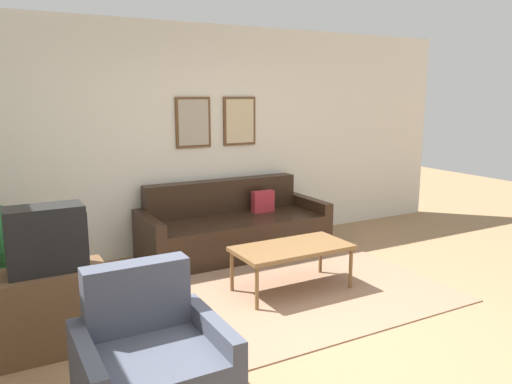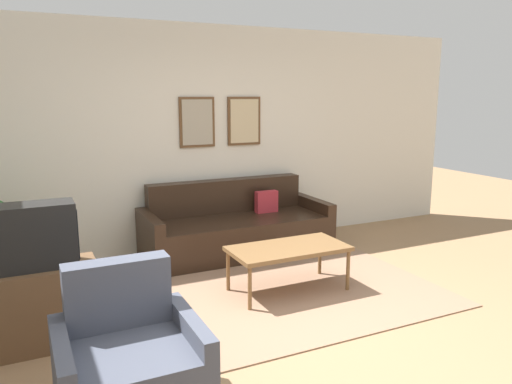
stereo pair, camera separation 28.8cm
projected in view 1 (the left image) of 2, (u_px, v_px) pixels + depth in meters
ground_plane at (314, 342)px, 3.85m from camera, size 16.00×16.00×0.00m
area_rug at (284, 294)px, 4.76m from camera, size 3.04×2.05×0.01m
wall_back at (183, 139)px, 5.96m from camera, size 8.00×0.09×2.70m
couch at (233, 229)px, 5.97m from camera, size 2.21×0.90×0.85m
coffee_table at (292, 250)px, 4.79m from camera, size 1.13×0.58×0.45m
tv_stand at (52, 311)px, 3.69m from camera, size 0.80×0.43×0.62m
tv at (46, 239)px, 3.58m from camera, size 0.54×0.28×0.48m
armchair at (152, 371)px, 2.90m from camera, size 0.82×0.76×0.88m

